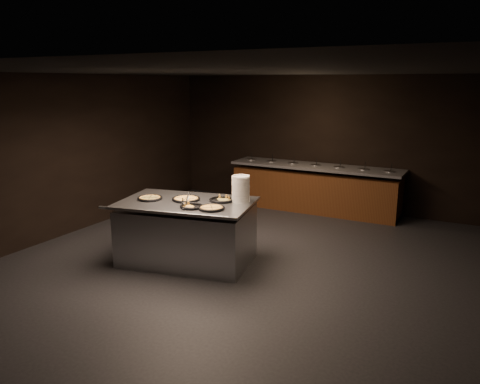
{
  "coord_description": "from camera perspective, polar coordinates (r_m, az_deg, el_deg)",
  "views": [
    {
      "loc": [
        3.23,
        -5.93,
        2.76
      ],
      "look_at": [
        -0.09,
        0.3,
        1.09
      ],
      "focal_mm": 35.0,
      "sensor_mm": 36.0,
      "label": 1
    }
  ],
  "objects": [
    {
      "name": "pan_cheese_slices_b",
      "position": [
        6.85,
        -5.96,
        -1.74
      ],
      "size": [
        0.34,
        0.34,
        0.04
      ],
      "rotation": [
        0.0,
        0.0,
        2.57
      ],
      "color": "black",
      "rests_on": "serving_counter"
    },
    {
      "name": "server_left",
      "position": [
        7.13,
        -6.37,
        -0.69
      ],
      "size": [
        0.19,
        0.3,
        0.16
      ],
      "rotation": [
        0.0,
        0.0,
        2.09
      ],
      "color": "#A7AAAE",
      "rests_on": "serving_counter"
    },
    {
      "name": "pan_cheese_whole",
      "position": [
        7.28,
        -6.59,
        -0.84
      ],
      "size": [
        0.43,
        0.43,
        0.04
      ],
      "rotation": [
        0.0,
        0.0,
        0.32
      ],
      "color": "black",
      "rests_on": "serving_counter"
    },
    {
      "name": "pan_veggie_slices",
      "position": [
        6.73,
        -3.49,
        -1.95
      ],
      "size": [
        0.39,
        0.39,
        0.04
      ],
      "rotation": [
        0.0,
        0.0,
        -0.91
      ],
      "color": "black",
      "rests_on": "serving_counter"
    },
    {
      "name": "pan_cheese_slices_a",
      "position": [
        7.19,
        -2.25,
        -0.94
      ],
      "size": [
        0.38,
        0.38,
        0.04
      ],
      "rotation": [
        0.0,
        0.0,
        0.55
      ],
      "color": "black",
      "rests_on": "serving_counter"
    },
    {
      "name": "pan_veggie_whole",
      "position": [
        7.42,
        -10.93,
        -0.73
      ],
      "size": [
        0.39,
        0.39,
        0.04
      ],
      "rotation": [
        0.0,
        0.0,
        0.51
      ],
      "color": "black",
      "rests_on": "serving_counter"
    },
    {
      "name": "server_right",
      "position": [
        6.85,
        -6.91,
        -1.32
      ],
      "size": [
        0.24,
        0.25,
        0.15
      ],
      "rotation": [
        0.0,
        0.0,
        -0.75
      ],
      "color": "#A7AAAE",
      "rests_on": "serving_counter"
    },
    {
      "name": "room",
      "position": [
        6.88,
        -0.5,
        2.35
      ],
      "size": [
        7.02,
        8.02,
        2.92
      ],
      "color": "black",
      "rests_on": "ground"
    },
    {
      "name": "salad_bar",
      "position": [
        10.29,
        9.04,
        0.12
      ],
      "size": [
        3.7,
        0.83,
        1.18
      ],
      "color": "#552D14",
      "rests_on": "ground"
    },
    {
      "name": "plate_stack",
      "position": [
        7.1,
        0.09,
        0.38
      ],
      "size": [
        0.27,
        0.27,
        0.4
      ],
      "primitive_type": "cylinder",
      "color": "white",
      "rests_on": "serving_counter"
    },
    {
      "name": "serving_counter",
      "position": [
        7.34,
        -6.47,
        -4.99
      ],
      "size": [
        2.23,
        1.67,
        0.97
      ],
      "rotation": [
        0.0,
        0.0,
        0.2
      ],
      "color": "#A7AAAE",
      "rests_on": "ground"
    }
  ]
}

